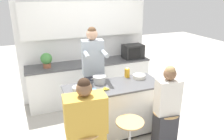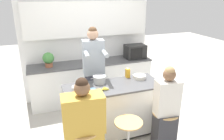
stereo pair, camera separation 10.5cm
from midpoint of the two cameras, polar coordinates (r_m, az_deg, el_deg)
The scene contains 17 objects.
ground_plane at distance 4.07m, azimuth -0.41°, elevation -16.09°, with size 16.00×16.00×0.00m, color #B2ADA3.
wall_back at distance 4.97m, azimuth -7.66°, elevation 9.91°, with size 2.93×0.22×2.70m.
back_counter at distance 5.02m, azimuth -6.29°, elevation -2.94°, with size 2.73×0.59×0.90m.
kitchen_island at distance 3.81m, azimuth -0.43°, elevation -10.36°, with size 1.62×0.65×0.93m.
bar_stool_center at distance 3.38m, azimuth 3.67°, elevation -16.90°, with size 0.41×0.41×0.62m.
bar_stool_rightmost at distance 3.68m, azimuth 12.85°, elevation -13.97°, with size 0.41×0.41×0.62m.
person_cooking at distance 4.03m, azimuth -5.64°, elevation -1.63°, with size 0.44×0.61×1.82m.
person_wrapped_blanket at distance 3.05m, azimuth -7.80°, elevation -15.19°, with size 0.57×0.33×1.39m.
person_seated_near at distance 3.51m, azimuth 13.15°, elevation -10.58°, with size 0.38×0.30×1.39m.
cooking_pot at distance 3.67m, azimuth -4.14°, elevation -2.54°, with size 0.31×0.22×0.13m.
fruit_bowl at distance 3.44m, azimuth -9.68°, elevation -4.91°, with size 0.18×0.18×0.07m.
mixing_bowl_steel at distance 3.90m, azimuth 6.33°, elevation -1.72°, with size 0.22×0.22×0.07m.
coffee_cup_near at distance 3.30m, azimuth -5.69°, elevation -5.65°, with size 0.11×0.08×0.09m.
banana_bunch at distance 3.43m, azimuth -2.64°, elevation -4.97°, with size 0.14×0.10×0.05m.
juice_carton at distance 3.92m, azimuth 3.19°, elevation -0.77°, with size 0.07×0.07×0.18m.
microwave at distance 5.14m, azimuth 4.91°, elevation 4.87°, with size 0.46×0.33×0.32m.
potted_plant at distance 4.67m, azimuth -17.37°, elevation 2.60°, with size 0.23×0.23×0.31m.
Camera 1 is at (-1.24, -3.05, 2.39)m, focal length 35.00 mm.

